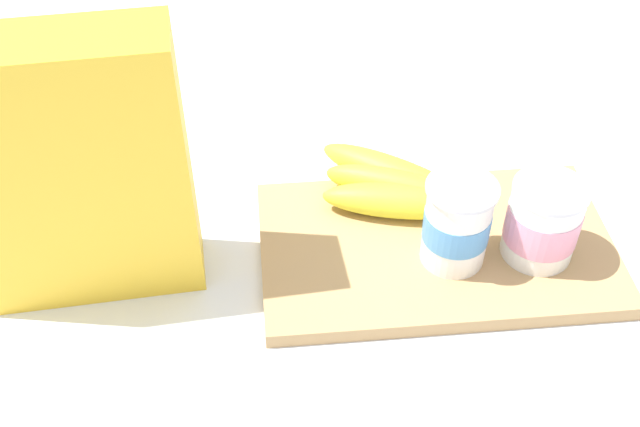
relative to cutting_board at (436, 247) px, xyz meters
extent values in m
plane|color=white|center=(0.00, 0.00, -0.01)|extent=(2.40, 2.40, 0.00)
cube|color=tan|center=(0.00, 0.00, 0.00)|extent=(0.36, 0.21, 0.02)
cube|color=yellow|center=(0.34, 0.00, 0.13)|extent=(0.21, 0.09, 0.27)
cylinder|color=white|center=(-0.10, 0.02, 0.05)|extent=(0.07, 0.07, 0.08)
cylinder|color=pink|center=(-0.10, 0.02, 0.05)|extent=(0.07, 0.07, 0.04)
cylinder|color=silver|center=(-0.10, 0.02, 0.09)|extent=(0.07, 0.07, 0.00)
cylinder|color=white|center=(-0.01, 0.02, 0.05)|extent=(0.06, 0.06, 0.09)
cylinder|color=#5193D1|center=(-0.01, 0.02, 0.05)|extent=(0.06, 0.06, 0.03)
cylinder|color=silver|center=(-0.01, 0.02, 0.10)|extent=(0.07, 0.07, 0.00)
ellipsoid|color=yellow|center=(0.03, -0.09, 0.03)|extent=(0.17, 0.14, 0.04)
ellipsoid|color=yellow|center=(0.03, -0.06, 0.03)|extent=(0.16, 0.10, 0.04)
ellipsoid|color=yellow|center=(0.03, -0.05, 0.03)|extent=(0.17, 0.07, 0.04)
cylinder|color=brown|center=(-0.05, -0.03, 0.02)|extent=(0.01, 0.01, 0.02)
camera|label=1|loc=(0.17, 0.55, 0.57)|focal=43.75mm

